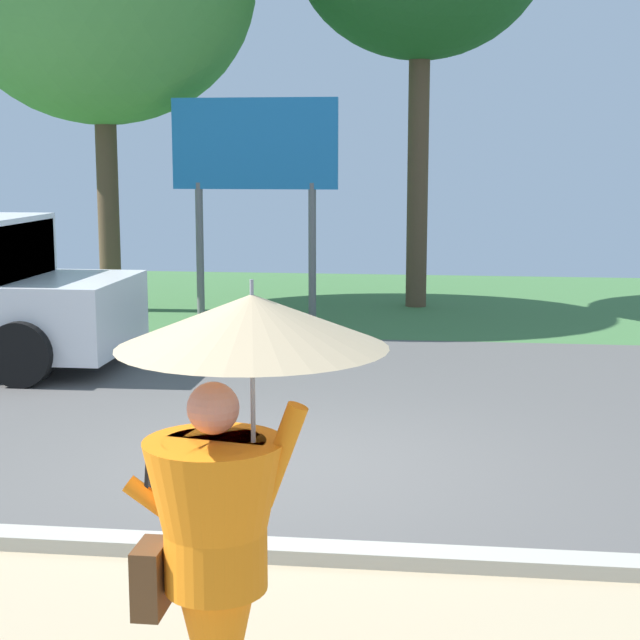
% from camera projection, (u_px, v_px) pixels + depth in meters
% --- Properties ---
extents(ground_plane, '(40.00, 22.00, 0.20)m').
position_uv_depth(ground_plane, '(324.00, 391.00, 11.49)').
color(ground_plane, '#565451').
extents(monk_pedestrian, '(1.13, 1.12, 2.13)m').
position_uv_depth(monk_pedestrian, '(226.00, 509.00, 4.22)').
color(monk_pedestrian, orange).
rests_on(monk_pedestrian, ground_plane).
extents(roadside_billboard, '(2.60, 0.12, 3.50)m').
position_uv_depth(roadside_billboard, '(255.00, 160.00, 15.56)').
color(roadside_billboard, slate).
rests_on(roadside_billboard, ground_plane).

